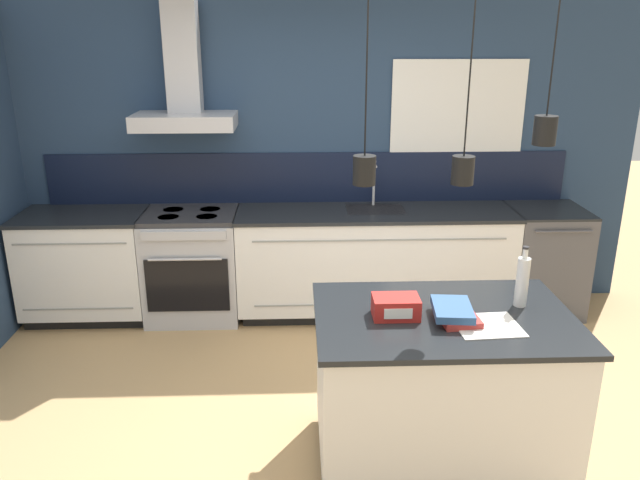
% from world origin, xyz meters
% --- Properties ---
extents(ground_plane, '(16.00, 16.00, 0.00)m').
position_xyz_m(ground_plane, '(0.00, 0.00, 0.00)').
color(ground_plane, tan).
rests_on(ground_plane, ground).
extents(wall_back, '(5.60, 2.45, 2.60)m').
position_xyz_m(wall_back, '(-0.06, 2.00, 1.36)').
color(wall_back, navy).
rests_on(wall_back, ground_plane).
extents(counter_run_left, '(1.02, 0.64, 0.91)m').
position_xyz_m(counter_run_left, '(-1.86, 1.69, 0.46)').
color(counter_run_left, black).
rests_on(counter_run_left, ground_plane).
extents(counter_run_sink, '(2.31, 0.64, 1.30)m').
position_xyz_m(counter_run_sink, '(0.54, 1.69, 0.46)').
color(counter_run_sink, black).
rests_on(counter_run_sink, ground_plane).
extents(oven_range, '(0.76, 0.66, 0.91)m').
position_xyz_m(oven_range, '(-0.98, 1.69, 0.46)').
color(oven_range, '#B5B5BA').
rests_on(oven_range, ground_plane).
extents(dishwasher, '(0.61, 0.65, 0.91)m').
position_xyz_m(dishwasher, '(2.00, 1.69, 0.46)').
color(dishwasher, '#4C4C51').
rests_on(dishwasher, ground_plane).
extents(kitchen_island, '(1.36, 0.93, 0.91)m').
position_xyz_m(kitchen_island, '(0.66, -0.29, 0.46)').
color(kitchen_island, black).
rests_on(kitchen_island, ground_plane).
extents(bottle_on_island, '(0.07, 0.07, 0.34)m').
position_xyz_m(bottle_on_island, '(1.10, -0.19, 1.05)').
color(bottle_on_island, silver).
rests_on(bottle_on_island, kitchen_island).
extents(book_stack, '(0.24, 0.30, 0.08)m').
position_xyz_m(book_stack, '(0.70, -0.35, 0.95)').
color(book_stack, '#B2332D').
rests_on(book_stack, kitchen_island).
extents(red_supply_box, '(0.24, 0.17, 0.11)m').
position_xyz_m(red_supply_box, '(0.40, -0.30, 0.96)').
color(red_supply_box, red).
rests_on(red_supply_box, kitchen_island).
extents(paper_pile, '(0.34, 0.30, 0.01)m').
position_xyz_m(paper_pile, '(0.85, -0.43, 0.91)').
color(paper_pile, silver).
rests_on(paper_pile, kitchen_island).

